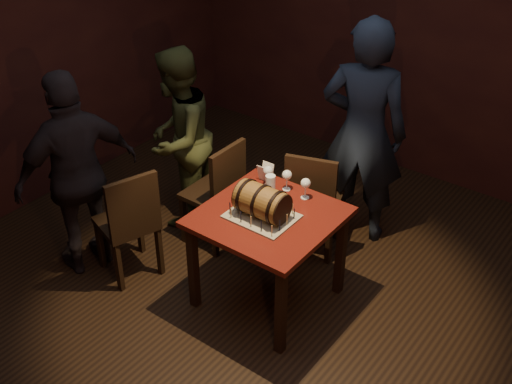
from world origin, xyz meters
TOP-DOWN VIEW (x-y plane):
  - room_shell at (0.00, 0.00)m, footprint 5.04×5.04m
  - pub_table at (0.01, 0.12)m, footprint 0.90×0.90m
  - cake_board at (-0.01, 0.07)m, footprint 0.45×0.35m
  - barrel_cake at (-0.01, 0.07)m, footprint 0.41×0.24m
  - birthday_candles at (-0.01, 0.07)m, footprint 0.40×0.30m
  - wine_glass_left at (-0.22, 0.43)m, footprint 0.07×0.07m
  - wine_glass_mid at (-0.08, 0.46)m, footprint 0.07×0.07m
  - wine_glass_right at (0.09, 0.45)m, footprint 0.07×0.07m
  - pint_of_ale at (-0.14, 0.35)m, footprint 0.07×0.07m
  - menu_card at (-0.28, 0.47)m, footprint 0.10×0.05m
  - chair_back at (-0.05, 0.78)m, footprint 0.51×0.51m
  - chair_left_rear at (-0.71, 0.44)m, footprint 0.40×0.40m
  - chair_left_front at (-0.96, -0.28)m, footprint 0.50×0.50m
  - person_back at (0.09, 1.26)m, footprint 0.78×0.63m
  - person_left_rear at (-1.24, 0.55)m, footprint 0.79×0.89m
  - person_left_front at (-1.37, -0.38)m, footprint 0.64×1.03m

SIDE VIEW (x-z plane):
  - chair_back at x=-0.05m, z-range 0.06..0.99m
  - chair_left_rear at x=-0.71m, z-range 0.06..0.99m
  - chair_left_front at x=-0.96m, z-range 0.06..0.99m
  - pub_table at x=0.01m, z-range 0.27..1.02m
  - cake_board at x=-0.01m, z-range 0.75..0.76m
  - person_left_rear at x=-1.24m, z-range 0.00..1.54m
  - birthday_candles at x=-0.01m, z-range 0.76..0.85m
  - person_left_front at x=-1.37m, z-range 0.00..1.63m
  - menu_card at x=-0.28m, z-range 0.75..0.88m
  - pint_of_ale at x=-0.14m, z-range 0.75..0.90m
  - wine_glass_mid at x=-0.08m, z-range 0.79..0.95m
  - wine_glass_left at x=-0.22m, z-range 0.79..0.95m
  - wine_glass_right at x=0.09m, z-range 0.79..0.95m
  - barrel_cake at x=-0.01m, z-range 0.75..1.00m
  - person_back at x=0.09m, z-range 0.00..1.87m
  - room_shell at x=0.00m, z-range 0.00..2.80m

